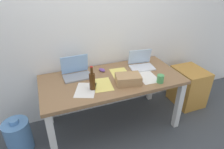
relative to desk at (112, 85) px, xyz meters
name	(u,v)px	position (x,y,z in m)	size (l,w,h in m)	color
ground_plane	(112,124)	(0.00, 0.00, -0.63)	(8.00, 8.00, 0.00)	#42474C
back_wall	(99,21)	(0.00, 0.46, 0.67)	(5.20, 0.08, 2.60)	white
desk	(112,85)	(0.00, 0.00, 0.00)	(1.69, 0.80, 0.72)	olive
laptop_left	(76,72)	(-0.39, 0.20, 0.15)	(0.34, 0.23, 0.25)	gray
laptop_right	(141,64)	(0.47, 0.14, 0.14)	(0.34, 0.27, 0.23)	silver
beer_bottle	(92,81)	(-0.28, -0.15, 0.20)	(0.06, 0.06, 0.28)	#47280F
computer_mouse	(102,70)	(-0.05, 0.22, 0.11)	(0.06, 0.10, 0.03)	#724799
cardboard_box	(128,79)	(0.13, -0.17, 0.14)	(0.28, 0.19, 0.10)	tan
coffee_mug	(160,79)	(0.48, -0.29, 0.14)	(0.08, 0.08, 0.10)	#4C9E56
paper_yellow_folder	(102,85)	(-0.16, -0.10, 0.09)	(0.21, 0.30, 0.00)	#F4E06B
paper_sheet_front_right	(148,77)	(0.41, -0.14, 0.09)	(0.21, 0.30, 0.00)	white
paper_sheet_front_left	(86,90)	(-0.36, -0.14, 0.09)	(0.21, 0.30, 0.00)	white
paper_sheet_near_back	(120,73)	(0.14, 0.07, 0.09)	(0.21, 0.30, 0.00)	#F4E06B
water_cooler_jug	(18,136)	(-1.15, 0.00, -0.43)	(0.29, 0.29, 0.44)	#598CC6
filing_cabinet	(188,87)	(1.27, 0.05, -0.34)	(0.40, 0.48, 0.58)	#C68938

